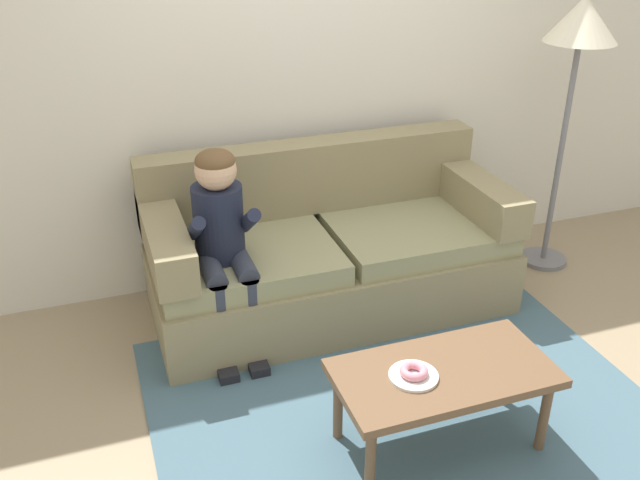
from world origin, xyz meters
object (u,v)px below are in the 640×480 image
Objects in this scene: person_child at (222,234)px; toy_controller at (502,354)px; coffee_table at (443,379)px; couch at (328,254)px; donut at (414,371)px; floor_lamp at (580,39)px.

toy_controller is at bearing -24.85° from person_child.
couch is at bearing 92.81° from coffee_table.
coffee_table is 4.16× the size of toy_controller.
couch is 0.76m from person_child.
donut is (-0.15, -0.00, 0.08)m from coffee_table.
floor_lamp is (1.54, 0.01, 1.12)m from couch.
couch reaches higher than toy_controller.
couch is 16.97× the size of donut.
couch is 1.29m from donut.
coffee_table is 0.55× the size of floor_lamp.
coffee_table is 0.85× the size of person_child.
person_child is at bearing 140.38° from toy_controller.
couch reaches higher than coffee_table.
person_child is 9.18× the size of donut.
person_child is (-0.71, 1.07, 0.30)m from coffee_table.
person_child is (-0.65, -0.20, 0.33)m from couch.
couch is at bearing -179.49° from floor_lamp.
person_child is 0.65× the size of floor_lamp.
person_child is at bearing -162.45° from couch.
donut is 0.99m from toy_controller.
coffee_table is 7.84× the size of donut.
person_child reaches higher than couch.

